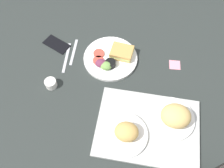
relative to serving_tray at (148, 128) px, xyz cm
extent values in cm
cube|color=#282D2B|center=(16.22, -21.27, -2.30)|extent=(190.00, 150.00, 3.00)
cube|color=#B2B2AD|center=(0.00, 0.00, 0.00)|extent=(46.38, 34.90, 1.60)
cylinder|color=white|center=(-10.00, -5.00, 1.50)|extent=(20.83, 20.83, 1.40)
ellipsoid|color=#DBB266|center=(-10.96, -4.22, 6.61)|extent=(12.93, 11.17, 8.82)
cylinder|color=white|center=(10.00, 5.00, 1.50)|extent=(20.41, 20.41, 1.40)
ellipsoid|color=tan|center=(9.17, 5.09, 5.65)|extent=(10.12, 8.74, 6.90)
cylinder|color=white|center=(21.23, -35.40, 0.00)|extent=(27.89, 27.89, 1.60)
cube|color=#DBB266|center=(15.65, -37.91, 1.50)|extent=(12.05, 10.32, 1.40)
cube|color=#B2C66B|center=(15.65, -37.91, 2.70)|extent=(12.60, 11.04, 1.00)
cube|color=tan|center=(15.65, -37.91, 3.90)|extent=(12.22, 10.54, 1.40)
cylinder|color=#D14738|center=(27.51, -36.79, 1.20)|extent=(5.60, 5.60, 0.80)
cylinder|color=#D14738|center=(27.09, -32.33, 1.20)|extent=(5.60, 5.60, 0.80)
cylinder|color=black|center=(20.53, -30.52, 2.30)|extent=(5.20, 5.20, 3.00)
cylinder|color=#EFEACC|center=(20.53, -30.52, 3.40)|extent=(4.26, 4.26, 0.60)
ellipsoid|color=#729E4C|center=(22.63, -28.71, 2.60)|extent=(6.00, 4.80, 3.60)
ellipsoid|color=#6B2D47|center=(25.14, -29.82, 2.60)|extent=(6.00, 4.80, 3.60)
cylinder|color=silver|center=(47.78, -15.94, 1.20)|extent=(5.60, 5.60, 4.00)
cube|color=#B7B7BC|center=(41.23, -37.40, -0.55)|extent=(1.47, 17.01, 0.50)
cube|color=#B7B7BC|center=(44.23, -33.40, -0.55)|extent=(2.05, 19.04, 0.50)
cube|color=black|center=(51.48, -41.29, -0.40)|extent=(16.10, 12.91, 0.80)
cube|color=pink|center=(-12.18, -35.95, -0.74)|extent=(5.81, 5.81, 0.12)
camera|label=1|loc=(10.91, 39.03, 103.20)|focal=39.16mm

